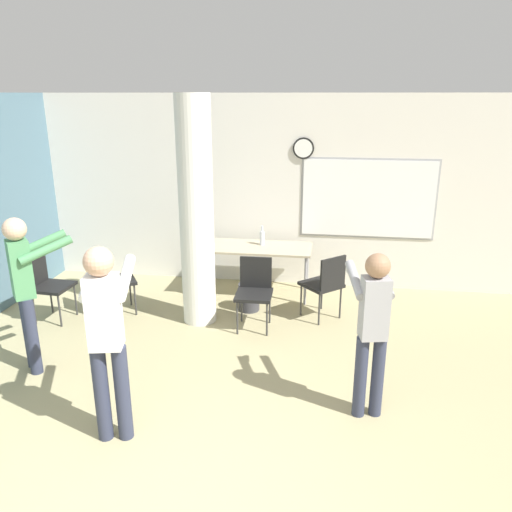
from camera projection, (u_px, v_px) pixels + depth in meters
wall_back at (275, 192)px, 7.38m from camera, size 8.00×0.15×2.80m
support_pillar at (196, 214)px, 6.03m from camera, size 0.42×0.42×2.80m
folding_table at (257, 250)px, 7.09m from camera, size 1.55×0.69×0.72m
bottle_on_table at (262, 237)px, 7.12m from camera, size 0.07×0.07×0.28m
waste_bin at (249, 297)px, 6.70m from camera, size 0.28×0.28×0.37m
chair_table_front at (255, 288)px, 6.13m from camera, size 0.45×0.45×0.87m
chair_table_right at (325, 282)px, 6.33m from camera, size 0.62×0.62×0.87m
chair_by_left_wall at (47, 282)px, 6.33m from camera, size 0.47×0.47×0.87m
chair_near_pillar at (111, 277)px, 6.50m from camera, size 0.61×0.61×0.87m
person_playing_side at (372, 323)px, 4.30m from camera, size 0.42×0.60×1.54m
person_watching_back at (26, 283)px, 5.01m from camera, size 0.64×0.62×1.65m
person_playing_front at (106, 329)px, 3.97m from camera, size 0.47×0.66×1.70m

